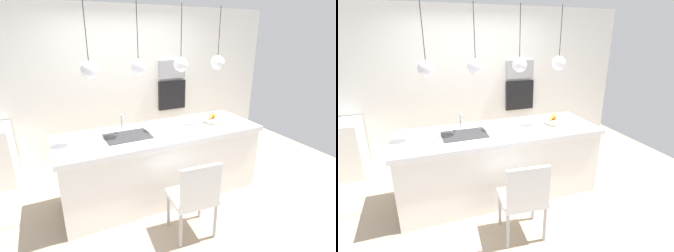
# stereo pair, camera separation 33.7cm
# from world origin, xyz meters

# --- Properties ---
(floor) EXTENTS (6.60, 6.60, 0.00)m
(floor) POSITION_xyz_m (0.00, 0.00, 0.00)
(floor) COLOR tan
(floor) RESTS_ON ground
(back_wall) EXTENTS (6.00, 0.10, 2.60)m
(back_wall) POSITION_xyz_m (0.00, 1.65, 1.30)
(back_wall) COLOR silver
(back_wall) RESTS_ON ground
(kitchen_island) EXTENTS (2.66, 0.89, 0.94)m
(kitchen_island) POSITION_xyz_m (0.00, 0.00, 0.47)
(kitchen_island) COLOR white
(kitchen_island) RESTS_ON ground
(sink_basin) EXTENTS (0.56, 0.40, 0.02)m
(sink_basin) POSITION_xyz_m (-0.45, 0.00, 0.93)
(sink_basin) COLOR #2D2D30
(sink_basin) RESTS_ON kitchen_island
(faucet) EXTENTS (0.02, 0.17, 0.22)m
(faucet) POSITION_xyz_m (-0.45, 0.21, 1.08)
(faucet) COLOR silver
(faucet) RESTS_ON kitchen_island
(fruit_bowl) EXTENTS (0.29, 0.29, 0.16)m
(fruit_bowl) POSITION_xyz_m (0.82, -0.01, 0.98)
(fruit_bowl) COLOR beige
(fruit_bowl) RESTS_ON kitchen_island
(microwave) EXTENTS (0.54, 0.08, 0.34)m
(microwave) POSITION_xyz_m (0.93, 1.58, 1.50)
(microwave) COLOR #9E9EA3
(microwave) RESTS_ON back_wall
(oven) EXTENTS (0.56, 0.08, 0.56)m
(oven) POSITION_xyz_m (0.93, 1.58, 1.00)
(oven) COLOR black
(oven) RESTS_ON back_wall
(chair_near) EXTENTS (0.50, 0.46, 0.92)m
(chair_near) POSITION_xyz_m (-0.02, -0.90, 0.52)
(chair_near) COLOR white
(chair_near) RESTS_ON ground
(pendant_light_left) EXTENTS (0.19, 0.19, 0.79)m
(pendant_light_left) POSITION_xyz_m (-0.83, 0.00, 1.77)
(pendant_light_left) COLOR silver
(pendant_light_center_left) EXTENTS (0.19, 0.19, 0.79)m
(pendant_light_center_left) POSITION_xyz_m (-0.28, 0.00, 1.77)
(pendant_light_center_left) COLOR silver
(pendant_light_center_right) EXTENTS (0.19, 0.19, 0.79)m
(pendant_light_center_right) POSITION_xyz_m (0.28, 0.00, 1.77)
(pendant_light_center_right) COLOR silver
(pendant_light_right) EXTENTS (0.19, 0.19, 0.79)m
(pendant_light_right) POSITION_xyz_m (0.83, 0.00, 1.77)
(pendant_light_right) COLOR silver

